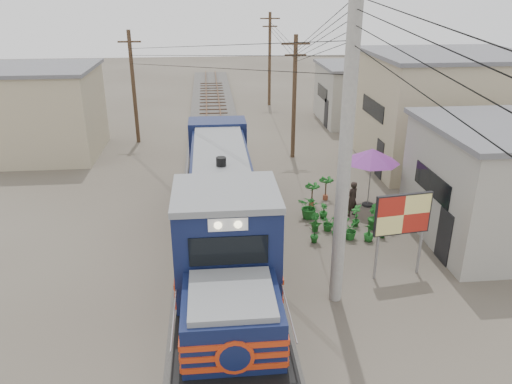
{
  "coord_description": "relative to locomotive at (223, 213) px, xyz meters",
  "views": [
    {
      "loc": [
        -0.39,
        -13.9,
        9.45
      ],
      "look_at": [
        1.29,
        3.48,
        2.2
      ],
      "focal_mm": 35.0,
      "sensor_mm": 36.0,
      "label": 1
    }
  ],
  "objects": [
    {
      "name": "ground",
      "position": [
        0.0,
        -2.64,
        -1.77
      ],
      "size": [
        120.0,
        120.0,
        0.0
      ],
      "primitive_type": "plane",
      "color": "#473F35",
      "rests_on": "ground"
    },
    {
      "name": "ballast",
      "position": [
        0.0,
        7.36,
        -1.69
      ],
      "size": [
        3.6,
        70.0,
        0.16
      ],
      "primitive_type": "cube",
      "color": "#595651",
      "rests_on": "ground"
    },
    {
      "name": "track",
      "position": [
        0.0,
        7.36,
        -1.51
      ],
      "size": [
        1.15,
        70.0,
        0.12
      ],
      "color": "#51331E",
      "rests_on": "ground"
    },
    {
      "name": "locomotive",
      "position": [
        0.0,
        0.0,
        0.0
      ],
      "size": [
        3.01,
        16.4,
        4.06
      ],
      "color": "black",
      "rests_on": "ground"
    },
    {
      "name": "utility_pole_main",
      "position": [
        3.5,
        -3.14,
        3.23
      ],
      "size": [
        0.4,
        0.4,
        10.0
      ],
      "color": "#9E9B93",
      "rests_on": "ground"
    },
    {
      "name": "wooden_pole_mid",
      "position": [
        4.5,
        11.36,
        1.91
      ],
      "size": [
        1.6,
        0.24,
        7.0
      ],
      "color": "#4C3826",
      "rests_on": "ground"
    },
    {
      "name": "wooden_pole_far",
      "position": [
        4.8,
        25.36,
        2.17
      ],
      "size": [
        1.6,
        0.24,
        7.5
      ],
      "color": "#4C3826",
      "rests_on": "ground"
    },
    {
      "name": "wooden_pole_left",
      "position": [
        -5.0,
        15.36,
        1.91
      ],
      "size": [
        1.6,
        0.24,
        7.0
      ],
      "color": "#4C3826",
      "rests_on": "ground"
    },
    {
      "name": "power_lines",
      "position": [
        -0.14,
        5.85,
        5.8
      ],
      "size": [
        9.65,
        19.0,
        3.3
      ],
      "color": "black",
      "rests_on": "ground"
    },
    {
      "name": "shophouse_mid",
      "position": [
        12.5,
        9.36,
        1.34
      ],
      "size": [
        8.4,
        7.35,
        6.2
      ],
      "color": "tan",
      "rests_on": "ground"
    },
    {
      "name": "shophouse_back",
      "position": [
        11.0,
        19.36,
        0.34
      ],
      "size": [
        6.3,
        6.3,
        4.2
      ],
      "color": "gray",
      "rests_on": "ground"
    },
    {
      "name": "shophouse_left",
      "position": [
        -10.0,
        13.36,
        0.84
      ],
      "size": [
        6.3,
        6.3,
        5.2
      ],
      "color": "tan",
      "rests_on": "ground"
    },
    {
      "name": "billboard",
      "position": [
        5.97,
        -1.99,
        0.51
      ],
      "size": [
        2.01,
        0.4,
        3.1
      ],
      "rotation": [
        0.0,
        0.0,
        0.14
      ],
      "color": "#99999E",
      "rests_on": "ground"
    },
    {
      "name": "market_umbrella",
      "position": [
        6.8,
        3.99,
        0.66
      ],
      "size": [
        3.32,
        3.32,
        2.76
      ],
      "rotation": [
        0.0,
        0.0,
        0.43
      ],
      "color": "black",
      "rests_on": "ground"
    },
    {
      "name": "vendor",
      "position": [
        5.74,
        3.01,
        -0.96
      ],
      "size": [
        0.7,
        0.62,
        1.61
      ],
      "primitive_type": "imported",
      "rotation": [
        0.0,
        0.0,
        3.63
      ],
      "color": "black",
      "rests_on": "ground"
    },
    {
      "name": "plant_nursery",
      "position": [
        4.7,
        1.82,
        -1.29
      ],
      "size": [
        3.46,
        3.21,
        1.08
      ],
      "color": "#1A5D1E",
      "rests_on": "ground"
    }
  ]
}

